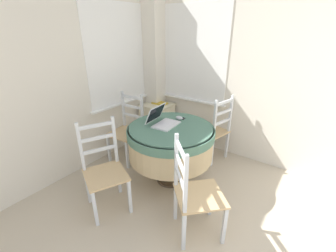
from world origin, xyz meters
TOP-DOWN VIEW (x-y plane):
  - corner_room_shell at (1.40, 2.18)m, footprint 4.58×5.25m
  - round_dining_table at (1.17, 2.19)m, footprint 1.06×1.06m
  - laptop at (1.17, 2.32)m, footprint 0.36×0.34m
  - computer_mouse at (1.42, 2.23)m, footprint 0.06×0.10m
  - cell_phone at (1.47, 2.24)m, footprint 0.06×0.11m
  - dining_chair_near_back_window at (1.26, 3.05)m, footprint 0.46×0.45m
  - dining_chair_near_right_window at (2.00, 2.00)m, footprint 0.50×0.51m
  - dining_chair_camera_near at (0.63, 1.54)m, footprint 0.60×0.60m
  - dining_chair_left_flank at (0.38, 2.51)m, footprint 0.56×0.57m
  - corner_cabinet at (2.06, 3.11)m, footprint 0.47×0.51m
  - book_on_cabinet at (2.10, 3.08)m, footprint 0.16×0.25m

SIDE VIEW (x-z plane):
  - corner_cabinet at x=2.06m, z-range 0.00..0.65m
  - dining_chair_near_back_window at x=1.26m, z-range -0.04..0.97m
  - dining_chair_near_right_window at x=2.00m, z-range -0.04..0.97m
  - dining_chair_camera_near at x=0.63m, z-range -0.04..0.97m
  - dining_chair_left_flank at x=0.38m, z-range -0.04..0.97m
  - round_dining_table at x=1.17m, z-range 0.20..0.98m
  - book_on_cabinet at x=2.10m, z-range 0.65..0.67m
  - cell_phone at x=1.47m, z-range 0.78..0.79m
  - computer_mouse at x=1.42m, z-range 0.78..0.83m
  - laptop at x=1.17m, z-range 0.71..0.94m
  - corner_room_shell at x=1.40m, z-range 0.00..2.55m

